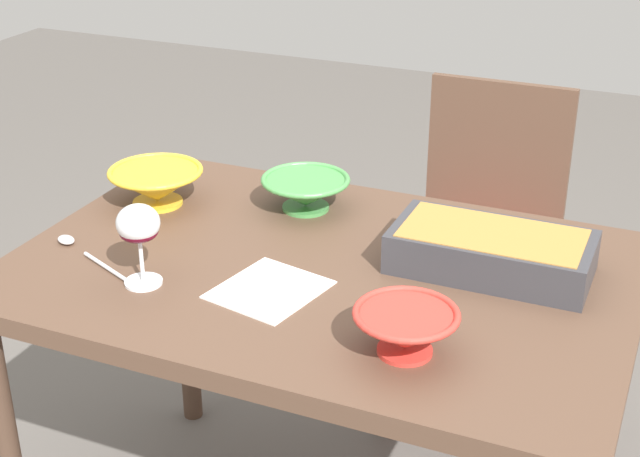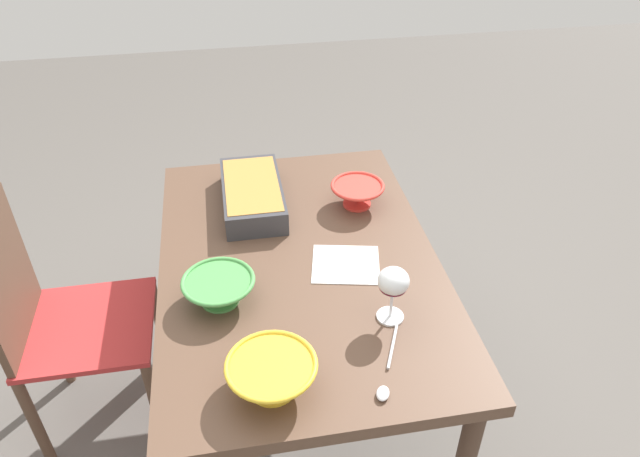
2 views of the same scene
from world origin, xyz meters
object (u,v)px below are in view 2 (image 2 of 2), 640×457
dining_table (300,280)px  small_bowl (357,193)px  chair (59,319)px  wine_glass (393,284)px  mixing_bowl (272,374)px  napkin (346,264)px  casserole_dish (252,193)px  serving_bowl (219,289)px  serving_spoon (386,376)px

dining_table → small_bowl: small_bowl is taller
chair → wine_glass: size_ratio=5.63×
mixing_bowl → small_bowl: (0.70, -0.36, -0.00)m
wine_glass → napkin: bearing=16.9°
casserole_dish → serving_bowl: 0.46m
casserole_dish → serving_bowl: bearing=164.2°
dining_table → casserole_dish: 0.35m
dining_table → casserole_dish: bearing=19.6°
napkin → serving_bowl: bearing=103.6°
wine_glass → small_bowl: bearing=-3.3°
serving_bowl → mixing_bowl: bearing=-161.3°
small_bowl → napkin: 0.32m
serving_spoon → dining_table: bearing=16.3°
wine_glass → casserole_dish: bearing=27.7°
wine_glass → serving_spoon: size_ratio=0.68×
wine_glass → small_bowl: (0.53, -0.03, -0.07)m
wine_glass → serving_bowl: wine_glass is taller
dining_table → wine_glass: bearing=-144.5°
wine_glass → serving_spoon: wine_glass is taller
mixing_bowl → napkin: bearing=-32.5°
wine_glass → serving_bowl: 0.46m
chair → napkin: bearing=-102.4°
dining_table → serving_bowl: size_ratio=6.10×
casserole_dish → small_bowl: bearing=-99.9°
small_bowl → serving_spoon: size_ratio=0.74×
dining_table → wine_glass: size_ratio=7.44×
small_bowl → napkin: size_ratio=0.91×
casserole_dish → mixing_bowl: (-0.76, 0.02, 0.00)m
dining_table → chair: bearing=79.2°
chair → small_bowl: bearing=-84.2°
casserole_dish → napkin: casserole_dish is taller
wine_glass → mixing_bowl: wine_glass is taller
serving_spoon → chair: bearing=55.7°
small_bowl → casserole_dish: bearing=80.1°
serving_spoon → small_bowl: bearing=-7.3°
mixing_bowl → chair: bearing=46.7°
small_bowl → chair: bearing=95.8°
wine_glass → casserole_dish: 0.67m
serving_bowl → napkin: bearing=-76.4°
mixing_bowl → napkin: 0.48m
chair → serving_bowl: size_ratio=4.61×
chair → serving_bowl: bearing=-118.2°
small_bowl → napkin: bearing=161.4°
napkin → wine_glass: bearing=-163.1°
wine_glass → mixing_bowl: size_ratio=0.76×
casserole_dish → serving_spoon: bearing=-162.4°
dining_table → mixing_bowl: mixing_bowl is taller
dining_table → serving_bowl: bearing=120.6°
chair → serving_bowl: (-0.29, -0.53, 0.30)m
serving_bowl → casserole_dish: bearing=-15.8°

